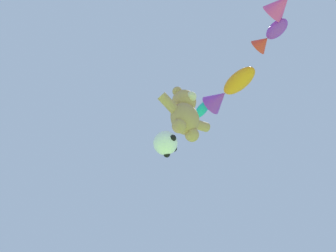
% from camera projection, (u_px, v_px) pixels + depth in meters
% --- Properties ---
extents(teddy_bear_kite, '(2.47, 1.09, 2.50)m').
position_uv_depth(teddy_bear_kite, '(185.00, 113.00, 13.93)').
color(teddy_bear_kite, tan).
extents(soccer_ball_kite, '(0.89, 0.89, 0.82)m').
position_uv_depth(soccer_ball_kite, '(166.00, 143.00, 12.32)').
color(soccer_ball_kite, white).
extents(fish_kite_teal, '(0.80, 1.72, 0.54)m').
position_uv_depth(fish_kite_teal, '(197.00, 116.00, 16.59)').
color(fish_kite_teal, '#19ADB2').
extents(fish_kite_tangerine, '(0.96, 2.47, 0.95)m').
position_uv_depth(fish_kite_tangerine, '(228.00, 90.00, 15.60)').
color(fish_kite_tangerine, orange).
extents(fish_kite_violet, '(0.73, 1.49, 0.70)m').
position_uv_depth(fish_kite_violet, '(270.00, 36.00, 14.23)').
color(fish_kite_violet, purple).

